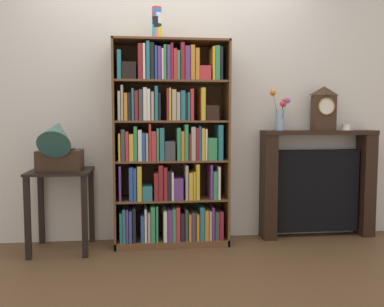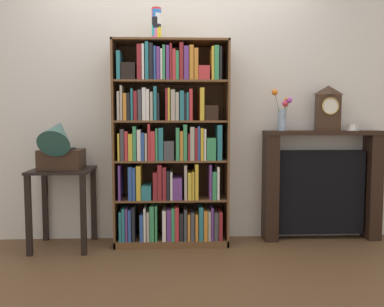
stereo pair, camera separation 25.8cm
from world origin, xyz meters
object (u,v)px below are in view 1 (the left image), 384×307
object	(u,v)px
bookshelf	(170,150)
fireplace_mantel	(317,184)
cup_stack	(157,23)
mantel_clock	(324,108)
teacup_with_saucer	(346,128)
gramophone	(58,146)
flower_vase	(280,113)
side_table_left	(61,191)

from	to	relation	value
bookshelf	fireplace_mantel	distance (m)	1.45
cup_stack	fireplace_mantel	xyz separation A→B (m)	(1.51, 0.13, -1.43)
bookshelf	mantel_clock	size ratio (longest dim) A/B	4.38
teacup_with_saucer	gramophone	bearing A→B (deg)	-175.44
bookshelf	mantel_clock	distance (m)	1.49
fireplace_mantel	flower_vase	distance (m)	0.78
cup_stack	mantel_clock	distance (m)	1.71
bookshelf	fireplace_mantel	size ratio (longest dim) A/B	1.66
mantel_clock	teacup_with_saucer	size ratio (longest dim) A/B	3.11
gramophone	teacup_with_saucer	bearing A→B (deg)	4.56
fireplace_mantel	side_table_left	bearing A→B (deg)	-176.02
cup_stack	teacup_with_saucer	xyz separation A→B (m)	(1.78, 0.11, -0.89)
side_table_left	flower_vase	distance (m)	2.06
gramophone	fireplace_mantel	size ratio (longest dim) A/B	0.47
side_table_left	fireplace_mantel	world-z (taller)	fireplace_mantel
fireplace_mantel	mantel_clock	world-z (taller)	mantel_clock
fireplace_mantel	bookshelf	bearing A→B (deg)	-176.02
gramophone	flower_vase	bearing A→B (deg)	5.72
fireplace_mantel	teacup_with_saucer	distance (m)	0.60
gramophone	mantel_clock	size ratio (longest dim) A/B	1.24
fireplace_mantel	mantel_clock	size ratio (longest dim) A/B	2.64
teacup_with_saucer	cup_stack	bearing A→B (deg)	-176.40
mantel_clock	flower_vase	world-z (taller)	mantel_clock
fireplace_mantel	teacup_with_saucer	size ratio (longest dim) A/B	8.22
flower_vase	gramophone	bearing A→B (deg)	-174.28
side_table_left	gramophone	world-z (taller)	gramophone
mantel_clock	flower_vase	distance (m)	0.42
bookshelf	fireplace_mantel	xyz separation A→B (m)	(1.40, 0.10, -0.35)
flower_vase	teacup_with_saucer	size ratio (longest dim) A/B	2.84
mantel_clock	flower_vase	xyz separation A→B (m)	(-0.42, -0.01, -0.04)
cup_stack	gramophone	world-z (taller)	cup_stack
mantel_clock	teacup_with_saucer	world-z (taller)	mantel_clock
side_table_left	teacup_with_saucer	bearing A→B (deg)	3.18
side_table_left	teacup_with_saucer	distance (m)	2.65
side_table_left	gramophone	bearing A→B (deg)	-90.00
bookshelf	teacup_with_saucer	xyz separation A→B (m)	(1.67, 0.08, 0.19)
bookshelf	mantel_clock	world-z (taller)	bookshelf
flower_vase	teacup_with_saucer	xyz separation A→B (m)	(0.65, 0.01, -0.14)
gramophone	mantel_clock	distance (m)	2.40
cup_stack	side_table_left	world-z (taller)	cup_stack
fireplace_mantel	flower_vase	xyz separation A→B (m)	(-0.38, -0.03, 0.68)
teacup_with_saucer	flower_vase	bearing A→B (deg)	-178.96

